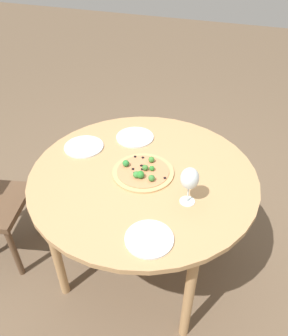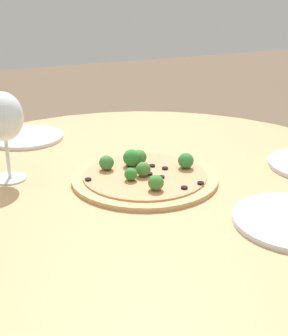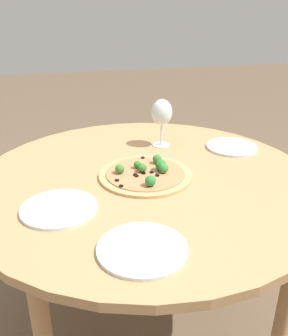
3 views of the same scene
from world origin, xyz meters
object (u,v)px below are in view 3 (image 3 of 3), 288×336
wine_glass (162,113)px  plate_near (59,208)px  pizza (145,173)px  plate_side (142,249)px  plate_far (232,147)px

wine_glass → plate_near: (0.43, -0.42, -0.13)m
pizza → plate_side: 0.41m
pizza → plate_side: (0.40, -0.10, -0.01)m
wine_glass → plate_side: size_ratio=0.87×
wine_glass → pizza: bearing=-26.3°
plate_far → plate_side: 0.76m
pizza → plate_side: size_ratio=1.43×
pizza → wine_glass: (-0.26, 0.13, 0.13)m
plate_far → plate_near: bearing=-64.5°
wine_glass → plate_far: (0.09, 0.27, -0.13)m
plate_near → plate_far: same height
wine_glass → plate_side: 0.72m
pizza → plate_near: (0.16, -0.29, -0.01)m
pizza → plate_near: bearing=-61.2°
plate_side → pizza: bearing=165.8°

